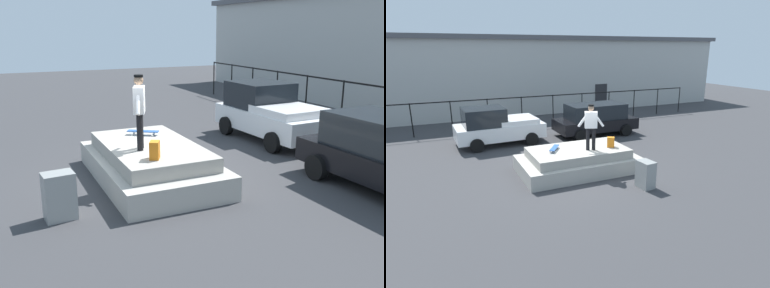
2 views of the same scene
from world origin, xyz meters
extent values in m
plane|color=#38383A|center=(0.00, 0.00, 0.00)|extent=(60.00, 60.00, 0.00)
cube|color=#ADA89E|center=(0.06, 0.08, 0.28)|extent=(4.52, 2.55, 0.57)
cube|color=#A09B91|center=(0.06, 0.08, 0.74)|extent=(3.71, 2.09, 0.34)
cylinder|color=black|center=(0.34, -0.24, 1.34)|extent=(0.14, 0.14, 0.87)
cylinder|color=black|center=(0.54, -0.32, 1.34)|extent=(0.14, 0.14, 0.87)
cube|color=silver|center=(0.44, -0.28, 2.08)|extent=(0.52, 0.40, 0.61)
cylinder|color=silver|center=(0.18, -0.17, 2.08)|extent=(0.43, 0.25, 0.56)
cylinder|color=silver|center=(0.70, -0.39, 2.08)|extent=(0.43, 0.25, 0.56)
sphere|color=tan|center=(0.44, -0.28, 2.52)|extent=(0.22, 0.22, 0.22)
cylinder|color=black|center=(0.44, -0.28, 2.62)|extent=(0.27, 0.27, 0.05)
cube|color=#264C8C|center=(-0.85, 0.22, 1.02)|extent=(0.63, 0.81, 0.02)
cylinder|color=silver|center=(-1.08, 0.05, 0.94)|extent=(0.06, 0.06, 0.06)
cylinder|color=silver|center=(-0.91, -0.06, 0.94)|extent=(0.06, 0.06, 0.06)
cylinder|color=silver|center=(-0.78, 0.50, 0.94)|extent=(0.06, 0.06, 0.06)
cylinder|color=silver|center=(-0.61, 0.39, 0.94)|extent=(0.06, 0.06, 0.06)
cube|color=orange|center=(1.32, -0.25, 1.11)|extent=(0.34, 0.31, 0.40)
cube|color=white|center=(-1.94, 5.15, 0.67)|extent=(4.34, 2.11, 0.70)
cube|color=black|center=(-2.69, 5.12, 1.45)|extent=(1.99, 1.85, 0.86)
cube|color=white|center=(-1.09, 5.19, 1.14)|extent=(2.00, 1.91, 0.24)
cylinder|color=black|center=(-3.31, 6.07, 0.32)|extent=(0.65, 0.25, 0.64)
cylinder|color=black|center=(-3.22, 4.11, 0.32)|extent=(0.65, 0.25, 0.64)
cylinder|color=black|center=(-0.67, 6.19, 0.32)|extent=(0.65, 0.25, 0.64)
cylinder|color=black|center=(-0.58, 4.23, 0.32)|extent=(0.65, 0.25, 0.64)
cylinder|color=black|center=(1.84, 5.80, 0.32)|extent=(0.64, 0.23, 0.64)
cylinder|color=black|center=(1.88, 3.79, 0.32)|extent=(0.64, 0.23, 0.64)
cube|color=gray|center=(1.53, -2.33, 0.48)|extent=(0.49, 0.64, 0.95)
cylinder|color=black|center=(-12.00, 8.27, 0.92)|extent=(0.06, 0.06, 1.85)
cylinder|color=black|center=(-10.00, 8.27, 0.92)|extent=(0.06, 0.06, 1.85)
cylinder|color=black|center=(-8.00, 8.27, 0.92)|extent=(0.06, 0.06, 1.85)
cylinder|color=black|center=(-6.00, 8.27, 0.92)|extent=(0.06, 0.06, 1.85)
cylinder|color=black|center=(-4.00, 8.27, 0.92)|extent=(0.06, 0.06, 1.85)
cylinder|color=black|center=(-2.00, 8.27, 0.92)|extent=(0.06, 0.06, 1.85)
camera|label=1|loc=(9.75, -3.32, 3.65)|focal=40.22mm
camera|label=2|loc=(-4.84, -10.94, 4.64)|focal=30.61mm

